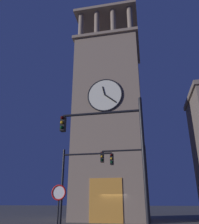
{
  "coord_description": "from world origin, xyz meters",
  "views": [
    {
      "loc": [
        -3.26,
        23.87,
        1.84
      ],
      "look_at": [
        2.13,
        -2.7,
        12.38
      ],
      "focal_mm": 37.09,
      "sensor_mm": 36.0,
      "label": 1
    }
  ],
  "objects_px": {
    "traffic_signal_mid": "(116,145)",
    "traffic_signal_far": "(131,172)",
    "traffic_signal_near": "(80,174)",
    "no_horn_sign": "(59,197)",
    "clocktower": "(110,119)"
  },
  "relations": [
    {
      "from": "traffic_signal_mid",
      "to": "traffic_signal_far",
      "type": "height_order",
      "value": "traffic_signal_mid"
    },
    {
      "from": "traffic_signal_near",
      "to": "traffic_signal_far",
      "type": "height_order",
      "value": "traffic_signal_far"
    },
    {
      "from": "traffic_signal_far",
      "to": "no_horn_sign",
      "type": "height_order",
      "value": "traffic_signal_far"
    },
    {
      "from": "clocktower",
      "to": "traffic_signal_mid",
      "type": "xyz_separation_m",
      "value": [
        -2.75,
        16.34,
        -7.1
      ]
    },
    {
      "from": "clocktower",
      "to": "no_horn_sign",
      "type": "xyz_separation_m",
      "value": [
        0.46,
        14.74,
        -9.23
      ]
    },
    {
      "from": "traffic_signal_far",
      "to": "no_horn_sign",
      "type": "distance_m",
      "value": 6.03
    },
    {
      "from": "traffic_signal_mid",
      "to": "traffic_signal_far",
      "type": "xyz_separation_m",
      "value": [
        -0.18,
        -6.31,
        -0.46
      ]
    },
    {
      "from": "traffic_signal_near",
      "to": "traffic_signal_mid",
      "type": "bearing_deg",
      "value": 120.84
    },
    {
      "from": "clocktower",
      "to": "traffic_signal_far",
      "type": "xyz_separation_m",
      "value": [
        -2.94,
        10.03,
        -7.57
      ]
    },
    {
      "from": "traffic_signal_mid",
      "to": "traffic_signal_near",
      "type": "bearing_deg",
      "value": -59.16
    },
    {
      "from": "traffic_signal_mid",
      "to": "clocktower",
      "type": "bearing_deg",
      "value": -80.44
    },
    {
      "from": "traffic_signal_far",
      "to": "no_horn_sign",
      "type": "relative_size",
      "value": 2.09
    },
    {
      "from": "clocktower",
      "to": "traffic_signal_mid",
      "type": "distance_m",
      "value": 18.02
    },
    {
      "from": "traffic_signal_mid",
      "to": "traffic_signal_far",
      "type": "distance_m",
      "value": 6.33
    },
    {
      "from": "clocktower",
      "to": "traffic_signal_mid",
      "type": "relative_size",
      "value": 4.43
    }
  ]
}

